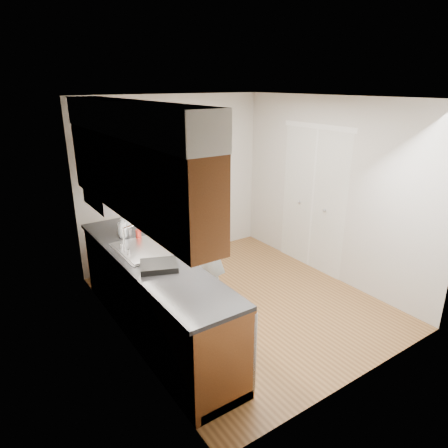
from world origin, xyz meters
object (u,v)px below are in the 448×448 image
Objects in this scene: soap_bottle_a at (122,227)px; steel_can at (130,233)px; soda_can at (138,234)px; soap_bottle_c at (125,220)px; soap_bottle_b at (122,226)px; person at (203,239)px; dish_rack at (159,266)px.

soap_bottle_a is 0.11m from steel_can.
soda_can is at bearing -52.06° from soap_bottle_a.
soap_bottle_a is at bearing -116.40° from soap_bottle_c.
soap_bottle_b is at bearing -123.76° from soap_bottle_c.
person is 9.37× the size of soap_bottle_b.
soap_bottle_a is 0.21m from soda_can.
soap_bottle_c is (0.15, 0.30, -0.04)m from soap_bottle_a.
soap_bottle_c reaches higher than soda_can.
person reaches higher than soap_bottle_c.
person is at bearing -33.02° from soap_bottle_a.
dish_rack is at bearing -94.73° from steel_can.
soap_bottle_a reaches higher than steel_can.
dish_rack is (-0.05, -1.13, -0.07)m from soap_bottle_b.
soap_bottle_b is 1.64× the size of soda_can.
person is 9.67× the size of soap_bottle_c.
dish_rack is at bearing -92.74° from soap_bottle_b.
person reaches higher than soap_bottle_a.
soda_can reaches higher than steel_can.
soap_bottle_a reaches higher than soap_bottle_c.
soap_bottle_b is 0.19m from steel_can.
person is 0.95m from soap_bottle_a.
soap_bottle_c is 1.72× the size of steel_can.
soap_bottle_a is 0.14m from soap_bottle_b.
soap_bottle_c is 0.52× the size of dish_rack.
soap_bottle_b is 0.54× the size of dish_rack.
person is at bearing 53.27° from dish_rack.
soap_bottle_a is 1.35× the size of soap_bottle_b.
soap_bottle_b is 1.03× the size of soap_bottle_c.
steel_can is 0.95m from dish_rack.
person is 0.99m from soap_bottle_b.
soap_bottle_b is at bearing 73.92° from soap_bottle_a.
person reaches higher than steel_can.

